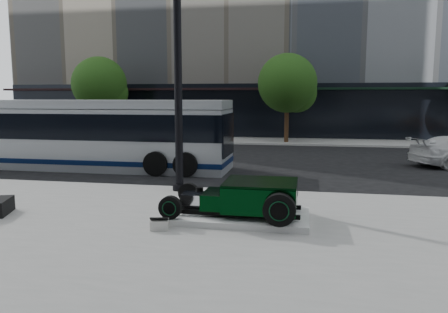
# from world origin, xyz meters

# --- Properties ---
(ground) EXTENTS (120.00, 120.00, 0.00)m
(ground) POSITION_xyz_m (0.00, 0.00, 0.00)
(ground) COLOR black
(ground) RESTS_ON ground
(sidewalk_far) EXTENTS (70.00, 4.00, 0.12)m
(sidewalk_far) POSITION_xyz_m (0.00, 14.00, 0.06)
(sidewalk_far) COLOR gray
(sidewalk_far) RESTS_ON ground
(street_trees) EXTENTS (29.80, 3.80, 5.70)m
(street_trees) POSITION_xyz_m (1.15, 13.07, 3.77)
(street_trees) COLOR black
(street_trees) RESTS_ON sidewalk_far
(display_plinth) EXTENTS (3.40, 1.80, 0.15)m
(display_plinth) POSITION_xyz_m (0.76, -5.49, 0.20)
(display_plinth) COLOR silver
(display_plinth) RESTS_ON sidewalk_near
(hot_rod) EXTENTS (3.22, 2.00, 0.81)m
(hot_rod) POSITION_xyz_m (1.09, -5.49, 0.70)
(hot_rod) COLOR black
(hot_rod) RESTS_ON display_plinth
(info_plaque) EXTENTS (0.46, 0.38, 0.31)m
(info_plaque) POSITION_xyz_m (-0.84, -6.61, 0.24)
(info_plaque) COLOR silver
(info_plaque) RESTS_ON sidewalk_near
(lamppost) EXTENTS (0.44, 0.44, 8.01)m
(lamppost) POSITION_xyz_m (-1.58, -2.56, 3.82)
(lamppost) COLOR black
(lamppost) RESTS_ON sidewalk_near
(transit_bus) EXTENTS (12.12, 2.88, 2.92)m
(transit_bus) POSITION_xyz_m (-6.79, 1.61, 1.49)
(transit_bus) COLOR #B1B6BB
(transit_bus) RESTS_ON ground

